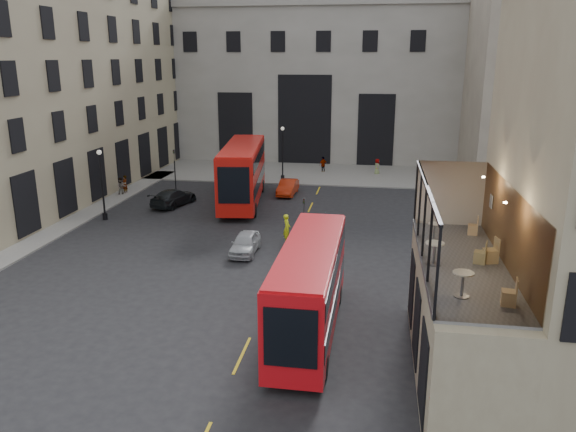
# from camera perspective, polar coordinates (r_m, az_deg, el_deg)

# --- Properties ---
(ground) EXTENTS (140.00, 140.00, 0.00)m
(ground) POSITION_cam_1_polar(r_m,az_deg,el_deg) (23.72, 0.16, -14.34)
(ground) COLOR black
(ground) RESTS_ON ground
(host_building_main) EXTENTS (7.26, 11.40, 15.10)m
(host_building_main) POSITION_cam_1_polar(r_m,az_deg,el_deg) (21.76, 27.08, 3.12)
(host_building_main) COLOR tan
(host_building_main) RESTS_ON ground
(host_frontage) EXTENTS (3.00, 11.00, 4.50)m
(host_frontage) POSITION_cam_1_polar(r_m,az_deg,el_deg) (22.70, 16.87, -10.13)
(host_frontage) COLOR tan
(host_frontage) RESTS_ON ground
(cafe_floor) EXTENTS (3.00, 10.00, 0.10)m
(cafe_floor) POSITION_cam_1_polar(r_m,az_deg,el_deg) (21.82, 17.35, -4.68)
(cafe_floor) COLOR slate
(cafe_floor) RESTS_ON host_frontage
(gateway) EXTENTS (35.00, 10.60, 18.00)m
(gateway) POSITION_cam_1_polar(r_m,az_deg,el_deg) (68.77, 2.27, 13.77)
(gateway) COLOR #A09C95
(gateway) RESTS_ON ground
(building_right) EXTENTS (16.60, 18.60, 20.00)m
(building_right) POSITION_cam_1_polar(r_m,az_deg,el_deg) (62.55, 25.34, 13.02)
(building_right) COLOR #A39883
(building_right) RESTS_ON ground
(pavement_far) EXTENTS (40.00, 12.00, 0.12)m
(pavement_far) POSITION_cam_1_polar(r_m,az_deg,el_deg) (60.15, 0.09, 4.52)
(pavement_far) COLOR slate
(pavement_far) RESTS_ON ground
(traffic_light_near) EXTENTS (0.16, 0.20, 3.80)m
(traffic_light_near) POSITION_cam_1_polar(r_m,az_deg,el_deg) (33.88, 1.62, -0.42)
(traffic_light_near) COLOR black
(traffic_light_near) RESTS_ON ground
(traffic_light_far) EXTENTS (0.16, 0.20, 3.80)m
(traffic_light_far) POSITION_cam_1_polar(r_m,az_deg,el_deg) (52.42, -11.45, 5.13)
(traffic_light_far) COLOR black
(traffic_light_far) RESTS_ON ground
(street_lamp_a) EXTENTS (0.36, 0.36, 5.33)m
(street_lamp_a) POSITION_cam_1_polar(r_m,az_deg,el_deg) (44.27, -18.33, 2.64)
(street_lamp_a) COLOR black
(street_lamp_a) RESTS_ON ground
(street_lamp_b) EXTENTS (0.36, 0.36, 5.33)m
(street_lamp_b) POSITION_cam_1_polar(r_m,az_deg,el_deg) (55.84, -0.55, 6.07)
(street_lamp_b) COLOR black
(street_lamp_b) RESTS_ON ground
(bus_near) EXTENTS (2.47, 10.37, 4.13)m
(bus_near) POSITION_cam_1_polar(r_m,az_deg,el_deg) (24.80, 2.19, -6.95)
(bus_near) COLOR red
(bus_near) RESTS_ON ground
(bus_far) EXTENTS (4.42, 12.68, 4.96)m
(bus_far) POSITION_cam_1_polar(r_m,az_deg,el_deg) (47.00, -4.62, 4.62)
(bus_far) COLOR red
(bus_far) RESTS_ON ground
(car_a) EXTENTS (1.58, 3.80, 1.29)m
(car_a) POSITION_cam_1_polar(r_m,az_deg,el_deg) (35.37, -4.39, -2.78)
(car_a) COLOR #ABAEB3
(car_a) RESTS_ON ground
(car_b) EXTENTS (1.54, 4.09, 1.33)m
(car_b) POSITION_cam_1_polar(r_m,az_deg,el_deg) (50.24, -0.02, 2.94)
(car_b) COLOR #AE250A
(car_b) RESTS_ON ground
(car_c) EXTENTS (3.06, 5.11, 1.39)m
(car_c) POSITION_cam_1_polar(r_m,az_deg,el_deg) (47.47, -11.56, 1.87)
(car_c) COLOR black
(car_c) RESTS_ON ground
(bicycle) EXTENTS (1.57, 0.67, 0.80)m
(bicycle) POSITION_cam_1_polar(r_m,az_deg,el_deg) (41.64, 3.20, -0.21)
(bicycle) COLOR gray
(bicycle) RESTS_ON ground
(cyclist) EXTENTS (0.51, 0.73, 1.92)m
(cyclist) POSITION_cam_1_polar(r_m,az_deg,el_deg) (37.20, -0.12, -1.27)
(cyclist) COLOR #D6E317
(cyclist) RESTS_ON ground
(pedestrian_a) EXTENTS (0.96, 0.84, 1.65)m
(pedestrian_a) POSITION_cam_1_polar(r_m,az_deg,el_deg) (51.77, -16.58, 2.84)
(pedestrian_a) COLOR gray
(pedestrian_a) RESTS_ON ground
(pedestrian_b) EXTENTS (1.36, 1.19, 1.82)m
(pedestrian_b) POSITION_cam_1_polar(r_m,az_deg,el_deg) (53.88, -4.99, 4.04)
(pedestrian_b) COLOR gray
(pedestrian_b) RESTS_ON ground
(pedestrian_c) EXTENTS (1.05, 0.98, 1.74)m
(pedestrian_c) POSITION_cam_1_polar(r_m,az_deg,el_deg) (59.84, 3.59, 5.22)
(pedestrian_c) COLOR gray
(pedestrian_c) RESTS_ON ground
(pedestrian_d) EXTENTS (0.62, 0.87, 1.68)m
(pedestrian_d) POSITION_cam_1_polar(r_m,az_deg,el_deg) (59.44, 9.04, 4.95)
(pedestrian_d) COLOR gray
(pedestrian_d) RESTS_ON ground
(pedestrian_e) EXTENTS (0.47, 0.66, 1.71)m
(pedestrian_e) POSITION_cam_1_polar(r_m,az_deg,el_deg) (52.41, -16.24, 3.06)
(pedestrian_e) COLOR gray
(pedestrian_e) RESTS_ON ground
(cafe_table_near) EXTENTS (0.67, 0.67, 0.83)m
(cafe_table_near) POSITION_cam_1_polar(r_m,az_deg,el_deg) (18.63, 17.34, -6.28)
(cafe_table_near) COLOR beige
(cafe_table_near) RESTS_ON cafe_floor
(cafe_table_mid) EXTENTS (0.68, 0.68, 0.86)m
(cafe_table_mid) POSITION_cam_1_polar(r_m,az_deg,el_deg) (21.14, 14.67, -3.36)
(cafe_table_mid) COLOR white
(cafe_table_mid) RESTS_ON cafe_floor
(cafe_table_far) EXTENTS (0.53, 0.53, 0.66)m
(cafe_table_far) POSITION_cam_1_polar(r_m,az_deg,el_deg) (24.20, 14.66, -1.22)
(cafe_table_far) COLOR white
(cafe_table_far) RESTS_ON cafe_floor
(cafe_chair_a) EXTENTS (0.50, 0.50, 0.88)m
(cafe_chair_a) POSITION_cam_1_polar(r_m,az_deg,el_deg) (18.60, 21.54, -7.66)
(cafe_chair_a) COLOR tan
(cafe_chair_a) RESTS_ON cafe_floor
(cafe_chair_b) EXTENTS (0.52, 0.52, 0.85)m
(cafe_chair_b) POSITION_cam_1_polar(r_m,az_deg,el_deg) (21.88, 18.95, -3.91)
(cafe_chair_b) COLOR tan
(cafe_chair_b) RESTS_ON cafe_floor
(cafe_chair_c) EXTENTS (0.56, 0.56, 0.94)m
(cafe_chair_c) POSITION_cam_1_polar(r_m,az_deg,el_deg) (22.10, 19.90, -3.73)
(cafe_chair_c) COLOR #D7B87C
(cafe_chair_c) RESTS_ON cafe_floor
(cafe_chair_d) EXTENTS (0.45, 0.45, 0.81)m
(cafe_chair_d) POSITION_cam_1_polar(r_m,az_deg,el_deg) (25.26, 18.28, -1.26)
(cafe_chair_d) COLOR #DAB27D
(cafe_chair_d) RESTS_ON cafe_floor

